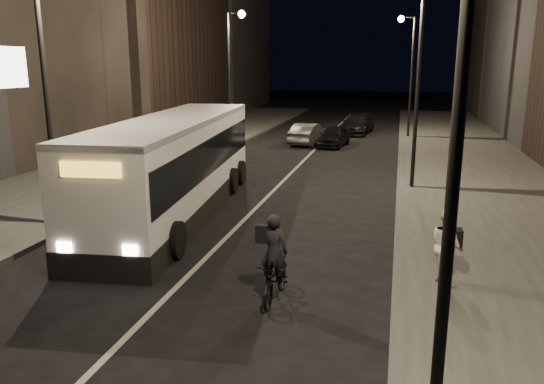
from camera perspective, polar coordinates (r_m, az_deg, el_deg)
The scene contains 14 objects.
ground at distance 12.61m, azimuth -11.16°, elevation -10.93°, with size 180.00×180.00×0.00m, color black.
sidewalk_right at distance 25.15m, azimuth 21.30°, elevation 1.05°, with size 7.00×70.00×0.16m, color #333331.
sidewalk_left at distance 28.29m, azimuth -15.18°, elevation 2.84°, with size 7.00×70.00×0.16m, color #333331.
streetlight_right_near at distance 6.37m, azimuth 17.53°, elevation 14.49°, with size 1.20×0.44×8.12m.
streetlight_right_mid at distance 22.36m, azimuth 14.90°, elevation 13.71°, with size 1.20×0.44×8.12m.
streetlight_right_far at distance 38.36m, azimuth 14.46°, elevation 13.58°, with size 1.20×0.44×8.12m.
streetlight_left_near at distance 17.66m, azimuth -22.75°, elevation 13.22°, with size 1.20×0.44×8.12m.
streetlight_left_far at distance 33.95m, azimuth -4.28°, elevation 13.99°, with size 1.20×0.44×8.12m.
city_bus at distance 18.78m, azimuth -10.31°, elevation 3.19°, with size 3.93×12.70×3.37m.
cyclist_on_bicycle at distance 11.90m, azimuth 0.33°, elevation -8.57°, with size 0.67×1.81×2.06m.
pedestrian_woman at distance 13.10m, azimuth 18.29°, elevation -5.50°, with size 0.86×0.67×1.77m, color white.
car_near at distance 34.05m, azimuth 6.64°, elevation 5.98°, with size 1.53×3.81×1.30m, color black.
car_mid at distance 34.82m, azimuth 3.88°, elevation 6.28°, with size 1.46×4.19×1.38m, color #37373A.
car_far at distance 40.42m, azimuth 9.14°, elevation 7.20°, with size 1.98×4.87×1.41m, color black.
Camera 1 is at (4.94, -10.36, 5.21)m, focal length 35.00 mm.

